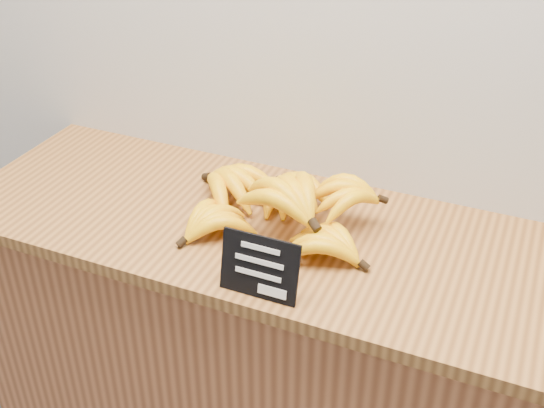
% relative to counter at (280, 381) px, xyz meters
% --- Properties ---
extents(counter, '(1.48, 0.50, 0.90)m').
position_rel_counter_xyz_m(counter, '(0.00, 0.00, 0.00)').
color(counter, '#A25D34').
rests_on(counter, ground).
extents(counter_top, '(1.51, 0.54, 0.03)m').
position_rel_counter_xyz_m(counter_top, '(0.00, 0.00, 0.47)').
color(counter_top, '#99642F').
rests_on(counter_top, counter).
extents(chalkboard_sign, '(0.16, 0.03, 0.12)m').
position_rel_counter_xyz_m(chalkboard_sign, '(0.05, -0.22, 0.54)').
color(chalkboard_sign, black).
rests_on(chalkboard_sign, counter_top).
extents(banana_pile, '(0.46, 0.38, 0.13)m').
position_rel_counter_xyz_m(banana_pile, '(-0.02, 0.02, 0.53)').
color(banana_pile, yellow).
rests_on(banana_pile, counter_top).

